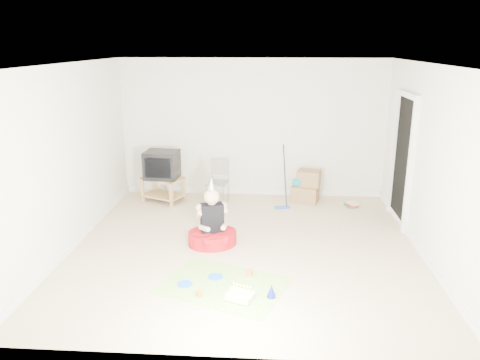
# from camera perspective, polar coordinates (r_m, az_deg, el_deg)

# --- Properties ---
(ground) EXTENTS (5.00, 5.00, 0.00)m
(ground) POSITION_cam_1_polar(r_m,az_deg,el_deg) (6.90, 0.61, -8.15)
(ground) COLOR beige
(ground) RESTS_ON ground
(doorway_recess) EXTENTS (0.02, 0.90, 2.05)m
(doorway_recess) POSITION_cam_1_polar(r_m,az_deg,el_deg) (7.98, 19.25, 2.13)
(doorway_recess) COLOR black
(doorway_recess) RESTS_ON ground
(tv_stand) EXTENTS (0.85, 0.72, 0.45)m
(tv_stand) POSITION_cam_1_polar(r_m,az_deg,el_deg) (8.83, -9.36, -0.90)
(tv_stand) COLOR #A9814C
(tv_stand) RESTS_ON ground
(crt_tv) EXTENTS (0.63, 0.54, 0.51)m
(crt_tv) POSITION_cam_1_polar(r_m,az_deg,el_deg) (8.71, -9.50, 1.86)
(crt_tv) COLOR black
(crt_tv) RESTS_ON tv_stand
(folding_chair) EXTENTS (0.43, 0.42, 0.79)m
(folding_chair) POSITION_cam_1_polar(r_m,az_deg,el_deg) (8.60, -2.75, -0.36)
(folding_chair) COLOR #95959A
(folding_chair) RESTS_ON ground
(cardboard_boxes) EXTENTS (0.57, 0.48, 0.60)m
(cardboard_boxes) POSITION_cam_1_polar(r_m,az_deg,el_deg) (8.79, 8.07, -0.83)
(cardboard_boxes) COLOR #906A45
(cardboard_boxes) RESTS_ON ground
(floor_mop) EXTENTS (0.29, 0.37, 1.10)m
(floor_mop) POSITION_cam_1_polar(r_m,az_deg,el_deg) (8.38, 5.21, -1.76)
(floor_mop) COLOR blue
(floor_mop) RESTS_ON ground
(book_pile) EXTENTS (0.24, 0.28, 0.08)m
(book_pile) POSITION_cam_1_polar(r_m,az_deg,el_deg) (8.75, 13.48, -2.91)
(book_pile) COLOR #246E42
(book_pile) RESTS_ON ground
(seated_woman) EXTENTS (0.90, 0.90, 1.03)m
(seated_woman) POSITION_cam_1_polar(r_m,az_deg,el_deg) (6.91, -3.40, -6.09)
(seated_woman) COLOR #B11019
(seated_woman) RESTS_ON ground
(party_mat) EXTENTS (1.74, 1.51, 0.01)m
(party_mat) POSITION_cam_1_polar(r_m,az_deg,el_deg) (5.89, -2.05, -12.71)
(party_mat) COLOR #E12F75
(party_mat) RESTS_ON ground
(birthday_cake) EXTENTS (0.36, 0.33, 0.14)m
(birthday_cake) POSITION_cam_1_polar(r_m,az_deg,el_deg) (5.58, 0.03, -14.01)
(birthday_cake) COLOR white
(birthday_cake) RESTS_ON party_mat
(blue_plate_near) EXTENTS (0.27, 0.27, 0.01)m
(blue_plate_near) POSITION_cam_1_polar(r_m,az_deg,el_deg) (6.07, -2.99, -11.70)
(blue_plate_near) COLOR blue
(blue_plate_near) RESTS_ON party_mat
(blue_plate_far) EXTENTS (0.27, 0.27, 0.01)m
(blue_plate_far) POSITION_cam_1_polar(r_m,az_deg,el_deg) (5.94, -6.76, -12.47)
(blue_plate_far) COLOR blue
(blue_plate_far) RESTS_ON party_mat
(orange_cup_near) EXTENTS (0.10, 0.10, 0.09)m
(orange_cup_near) POSITION_cam_1_polar(r_m,az_deg,el_deg) (6.07, 1.15, -11.28)
(orange_cup_near) COLOR orange
(orange_cup_near) RESTS_ON party_mat
(orange_cup_far) EXTENTS (0.10, 0.10, 0.08)m
(orange_cup_far) POSITION_cam_1_polar(r_m,az_deg,el_deg) (5.66, -4.95, -13.59)
(orange_cup_far) COLOR orange
(orange_cup_far) RESTS_ON party_mat
(blue_party_hat) EXTENTS (0.16, 0.16, 0.16)m
(blue_party_hat) POSITION_cam_1_polar(r_m,az_deg,el_deg) (5.62, 3.85, -13.33)
(blue_party_hat) COLOR #1926B3
(blue_party_hat) RESTS_ON party_mat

